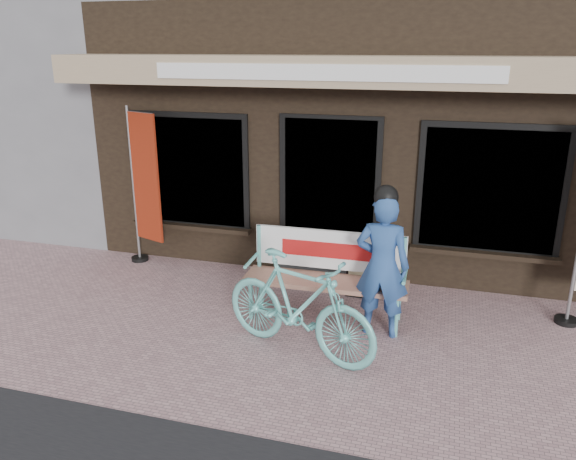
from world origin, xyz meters
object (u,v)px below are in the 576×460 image
(person, at_px, (382,263))
(nobori_red, at_px, (144,186))
(bench, at_px, (327,268))
(menu_stand, at_px, (363,267))
(bicycle, at_px, (298,305))

(person, distance_m, nobori_red, 3.68)
(bench, xyz_separation_m, nobori_red, (-2.83, 0.91, 0.57))
(nobori_red, distance_m, menu_stand, 3.26)
(nobori_red, height_order, menu_stand, nobori_red)
(bench, distance_m, person, 0.74)
(bench, bearing_deg, menu_stand, 60.46)
(bicycle, bearing_deg, bench, 13.35)
(menu_stand, bearing_deg, bench, -116.93)
(bicycle, height_order, menu_stand, bicycle)
(person, bearing_deg, bicycle, -136.15)
(person, relative_size, bicycle, 0.94)
(menu_stand, bearing_deg, nobori_red, 175.98)
(bench, distance_m, nobori_red, 3.02)
(person, bearing_deg, nobori_red, 164.27)
(bench, distance_m, bicycle, 0.91)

